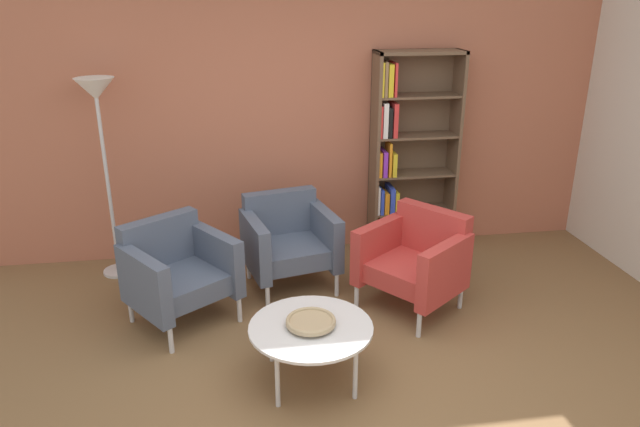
{
  "coord_description": "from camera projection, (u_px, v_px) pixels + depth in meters",
  "views": [
    {
      "loc": [
        -0.69,
        -2.95,
        2.42
      ],
      "look_at": [
        -0.1,
        0.84,
        0.95
      ],
      "focal_mm": 33.22,
      "sensor_mm": 36.0,
      "label": 1
    }
  ],
  "objects": [
    {
      "name": "brick_back_panel",
      "position": [
        303.0,
        100.0,
        5.44
      ],
      "size": [
        6.4,
        0.12,
        2.9
      ],
      "primitive_type": "cube",
      "color": "#B2664C",
      "rests_on": "ground_plane"
    },
    {
      "name": "floor_lamp_torchiere",
      "position": [
        98.0,
        114.0,
        4.86
      ],
      "size": [
        0.32,
        0.32,
        1.74
      ],
      "color": "silver",
      "rests_on": "ground_plane"
    },
    {
      "name": "armchair_corner_red",
      "position": [
        288.0,
        240.0,
        5.02
      ],
      "size": [
        0.84,
        0.79,
        0.78
      ],
      "rotation": [
        0.0,
        0.0,
        0.22
      ],
      "color": "#4C566B",
      "rests_on": "ground_plane"
    },
    {
      "name": "bookshelf_tall",
      "position": [
        405.0,
        159.0,
        5.57
      ],
      "size": [
        0.8,
        0.3,
        1.9
      ],
      "color": "brown",
      "rests_on": "ground_plane"
    },
    {
      "name": "decorative_bowl",
      "position": [
        311.0,
        321.0,
        3.76
      ],
      "size": [
        0.32,
        0.32,
        0.05
      ],
      "color": "tan",
      "rests_on": "coffee_table_low"
    },
    {
      "name": "armchair_spare_guest",
      "position": [
        177.0,
        270.0,
        4.48
      ],
      "size": [
        0.95,
        0.93,
        0.78
      ],
      "rotation": [
        0.0,
        0.0,
        0.62
      ],
      "color": "#4C566B",
      "rests_on": "ground_plane"
    },
    {
      "name": "armchair_by_bookshelf",
      "position": [
        416.0,
        259.0,
        4.67
      ],
      "size": [
        0.94,
        0.95,
        0.78
      ],
      "rotation": [
        0.0,
        0.0,
        -0.91
      ],
      "color": "#B73833",
      "rests_on": "ground_plane"
    },
    {
      "name": "ground_plane",
      "position": [
        356.0,
        402.0,
        3.69
      ],
      "size": [
        8.32,
        8.32,
        0.0
      ],
      "primitive_type": "plane",
      "color": "brown"
    },
    {
      "name": "coffee_table_low",
      "position": [
        311.0,
        330.0,
        3.78
      ],
      "size": [
        0.8,
        0.8,
        0.4
      ],
      "color": "silver",
      "rests_on": "ground_plane"
    }
  ]
}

